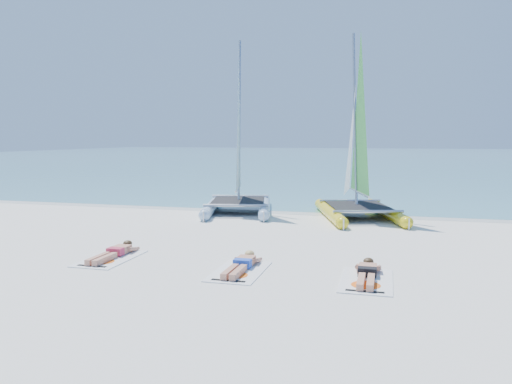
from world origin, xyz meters
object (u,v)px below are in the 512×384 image
sunbather_a (114,252)px  sunbather_b (242,264)px  catamaran_blue (238,158)px  towel_a (110,258)px  catamaran_yellow (356,156)px  towel_c (367,281)px  towel_b (239,271)px  sunbather_c (367,273)px

sunbather_a → sunbather_b: (3.23, -0.29, 0.00)m
catamaran_blue → towel_a: size_ratio=3.70×
catamaran_blue → sunbather_a: size_ratio=3.97×
catamaran_yellow → towel_c: size_ratio=3.70×
towel_b → towel_c: bearing=-0.3°
sunbather_b → towel_c: bearing=-4.5°
catamaran_blue → towel_c: catamaran_blue is taller
towel_a → sunbather_a: 0.22m
catamaran_yellow → towel_b: 8.85m
sunbather_b → towel_b: bearing=-90.0°
sunbather_a → towel_c: (5.86, -0.50, -0.11)m
catamaran_yellow → sunbather_a: bearing=-139.1°
catamaran_blue → sunbather_b: (2.55, -8.12, -1.93)m
sunbather_a → towel_b: size_ratio=0.93×
sunbather_a → sunbather_b: same height
catamaran_yellow → towel_a: 9.79m
towel_a → catamaran_yellow: bearing=57.9°
sunbather_a → sunbather_c: 5.86m
sunbather_b → towel_c: sunbather_b is taller
towel_a → sunbather_c: size_ratio=1.07×
catamaran_blue → sunbather_c: catamaran_blue is taller
sunbather_a → sunbather_c: same height
sunbather_b → towel_a: bearing=178.2°
towel_c → sunbather_c: 0.22m
towel_b → sunbather_b: sunbather_b is taller
sunbather_a → towel_c: bearing=-4.9°
towel_c → catamaran_blue: bearing=121.9°
catamaran_yellow → sunbather_b: bearing=-119.1°
towel_a → towel_b: size_ratio=1.00×
towel_b → towel_c: (2.63, -0.01, 0.00)m
sunbather_c → towel_b: bearing=-176.1°
towel_a → towel_c: (5.86, -0.31, 0.00)m
towel_c → sunbather_c: (0.00, 0.19, 0.11)m
sunbather_a → sunbather_c: (5.86, -0.31, 0.00)m
towel_c → catamaran_yellow: bearing=95.3°
catamaran_blue → catamaran_yellow: catamaran_blue is taller
towel_b → sunbather_b: 0.22m
sunbather_c → towel_c: bearing=-90.0°
sunbather_b → sunbather_c: 2.63m
catamaran_yellow → towel_b: catamaran_yellow is taller
towel_b → sunbather_b: bearing=90.0°
towel_c → sunbather_c: size_ratio=1.07×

